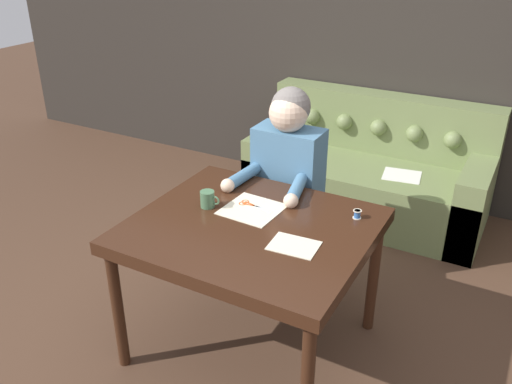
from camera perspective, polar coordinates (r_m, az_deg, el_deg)
The scene contains 10 objects.
ground_plane at distance 3.24m, azimuth -1.50°, elevation -14.68°, with size 16.00×16.00×0.00m, color #4C3323.
wall_back at distance 4.57m, azimuth 12.93°, elevation 15.36°, with size 8.00×0.06×2.60m.
dining_table at distance 2.76m, azimuth -0.52°, elevation -4.80°, with size 1.18×1.03×0.78m.
couch at distance 4.44m, azimuth 11.82°, elevation 1.83°, with size 1.82×0.84×0.92m.
person at distance 3.32m, azimuth 3.29°, elevation 0.58°, with size 0.47×0.58×1.30m.
pattern_paper_main at distance 2.85m, azimuth -0.40°, elevation -1.83°, with size 0.30×0.30×0.00m.
pattern_paper_offcut at distance 2.55m, azimuth 4.01°, elevation -5.65°, with size 0.24×0.19×0.00m.
scissors at distance 2.90m, azimuth -0.57°, elevation -1.36°, with size 0.21×0.07×0.01m.
mug at distance 2.87m, azimuth -5.10°, elevation -0.76°, with size 0.11×0.08×0.09m.
thread_spool at distance 2.81m, azimuth 10.61°, elevation -2.31°, with size 0.04×0.04×0.05m.
Camera 1 is at (1.24, -2.10, 2.13)m, focal length 38.00 mm.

